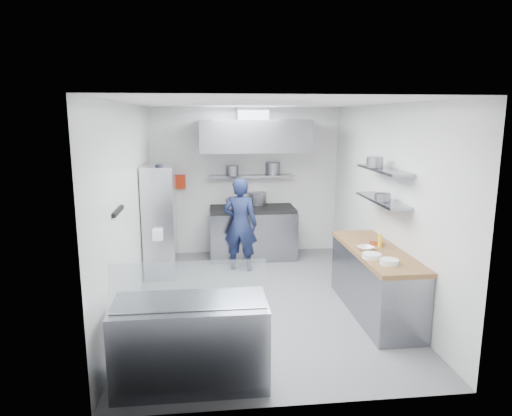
{
  "coord_description": "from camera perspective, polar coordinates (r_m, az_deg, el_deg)",
  "views": [
    {
      "loc": [
        -0.75,
        -6.21,
        2.62
      ],
      "look_at": [
        0.0,
        0.6,
        1.25
      ],
      "focal_mm": 32.0,
      "sensor_mm": 36.0,
      "label": 1
    }
  ],
  "objects": [
    {
      "name": "over_range_shelf",
      "position": [
        8.66,
        -0.61,
        4.0
      ],
      "size": [
        1.6,
        0.3,
        0.04
      ],
      "primitive_type": "cube",
      "color": "gray",
      "rests_on": "wall_back"
    },
    {
      "name": "display_glass",
      "position": [
        4.38,
        -8.39,
        -9.53
      ],
      "size": [
        1.47,
        0.19,
        0.42
      ],
      "primitive_type": "cube",
      "rotation": [
        -0.38,
        0.0,
        0.0
      ],
      "color": "silver",
      "rests_on": "display_case"
    },
    {
      "name": "cooktop",
      "position": [
        8.52,
        -0.44,
        -0.14
      ],
      "size": [
        1.57,
        0.78,
        0.06
      ],
      "primitive_type": "cube",
      "color": "black",
      "rests_on": "gas_range"
    },
    {
      "name": "wall_left",
      "position": [
        6.42,
        -15.58,
        -0.07
      ],
      "size": [
        2.8,
        5.0,
        0.02
      ],
      "primitive_type": "cube",
      "rotation": [
        1.57,
        0.0,
        1.57
      ],
      "color": "white",
      "rests_on": "floor"
    },
    {
      "name": "wall_right",
      "position": [
        6.83,
        15.77,
        0.58
      ],
      "size": [
        2.8,
        5.0,
        0.02
      ],
      "primitive_type": "cube",
      "rotation": [
        1.57,
        0.0,
        -1.57
      ],
      "color": "white",
      "rests_on": "floor"
    },
    {
      "name": "rack_bin_a",
      "position": [
        7.38,
        -12.17,
        -3.23
      ],
      "size": [
        0.15,
        0.19,
        0.17
      ],
      "primitive_type": "cube",
      "color": "white",
      "rests_on": "wire_rack"
    },
    {
      "name": "stock_pot_mid",
      "position": [
        8.79,
        0.12,
        1.2
      ],
      "size": [
        0.37,
        0.37,
        0.24
      ],
      "primitive_type": "cylinder",
      "color": "slate",
      "rests_on": "cooktop"
    },
    {
      "name": "wall_shelf_lower",
      "position": [
        6.48,
        15.49,
        0.93
      ],
      "size": [
        0.3,
        1.3,
        0.04
      ],
      "primitive_type": "cube",
      "color": "gray",
      "rests_on": "wall_right"
    },
    {
      "name": "plate_stack_b",
      "position": [
        5.86,
        14.28,
        -5.81
      ],
      "size": [
        0.24,
        0.24,
        0.06
      ],
      "primitive_type": "cylinder",
      "color": "white",
      "rests_on": "prep_counter_top"
    },
    {
      "name": "shelf_pot_c",
      "position": [
        6.32,
        15.54,
        1.32
      ],
      "size": [
        0.21,
        0.21,
        0.1
      ],
      "primitive_type": "cylinder",
      "color": "slate",
      "rests_on": "wall_shelf_lower"
    },
    {
      "name": "knife_strip",
      "position": [
        5.51,
        -16.86,
        -0.37
      ],
      "size": [
        0.04,
        0.55,
        0.05
      ],
      "primitive_type": "cube",
      "color": "black",
      "rests_on": "wall_left"
    },
    {
      "name": "prep_counter_top",
      "position": [
        6.29,
        14.83,
        -5.24
      ],
      "size": [
        0.65,
        2.04,
        0.06
      ],
      "primitive_type": "cube",
      "color": "brown",
      "rests_on": "prep_counter_base"
    },
    {
      "name": "wall_back",
      "position": [
        8.83,
        -1.36,
        3.35
      ],
      "size": [
        3.6,
        2.8,
        0.02
      ],
      "primitive_type": "cube",
      "rotation": [
        1.57,
        0.0,
        0.0
      ],
      "color": "white",
      "rests_on": "floor"
    },
    {
      "name": "rack_bin_b",
      "position": [
        7.66,
        -12.03,
        1.13
      ],
      "size": [
        0.14,
        0.18,
        0.16
      ],
      "primitive_type": "cube",
      "color": "yellow",
      "rests_on": "wire_rack"
    },
    {
      "name": "red_firebox",
      "position": [
        8.75,
        -9.52,
        3.26
      ],
      "size": [
        0.22,
        0.1,
        0.26
      ],
      "primitive_type": "cube",
      "color": "#B7280E",
      "rests_on": "wall_back"
    },
    {
      "name": "copper_pan",
      "position": [
        6.5,
        14.81,
        -4.15
      ],
      "size": [
        0.17,
        0.17,
        0.06
      ],
      "primitive_type": "cylinder",
      "color": "#D9663D",
      "rests_on": "prep_counter_top"
    },
    {
      "name": "gas_range",
      "position": [
        8.63,
        -0.44,
        -3.26
      ],
      "size": [
        1.6,
        0.8,
        0.9
      ],
      "primitive_type": "cube",
      "color": "gray",
      "rests_on": "floor"
    },
    {
      "name": "floor",
      "position": [
        6.78,
        0.57,
        -11.42
      ],
      "size": [
        5.0,
        5.0,
        0.0
      ],
      "primitive_type": "plane",
      "color": "slate",
      "rests_on": "ground"
    },
    {
      "name": "wall_front",
      "position": [
        3.98,
        4.95,
        -6.57
      ],
      "size": [
        3.6,
        2.8,
        0.02
      ],
      "primitive_type": "cube",
      "rotation": [
        -1.57,
        0.0,
        0.0
      ],
      "color": "white",
      "rests_on": "floor"
    },
    {
      "name": "shelf_pot_d",
      "position": [
        6.51,
        14.63,
        5.56
      ],
      "size": [
        0.23,
        0.23,
        0.14
      ],
      "primitive_type": "cylinder",
      "color": "slate",
      "rests_on": "wall_shelf_upper"
    },
    {
      "name": "shelf_pot_b",
      "position": [
        8.85,
        2.1,
        5.0
      ],
      "size": [
        0.29,
        0.29,
        0.22
      ],
      "primitive_type": "cylinder",
      "color": "slate",
      "rests_on": "over_range_shelf"
    },
    {
      "name": "extractor_hood",
      "position": [
        8.19,
        -0.33,
        9.06
      ],
      "size": [
        1.9,
        1.15,
        0.55
      ],
      "primitive_type": "cube",
      "color": "gray",
      "rests_on": "wall_back"
    },
    {
      "name": "stock_pot_left",
      "position": [
        8.4,
        -2.95,
        0.58
      ],
      "size": [
        0.25,
        0.25,
        0.2
      ],
      "primitive_type": "cylinder",
      "color": "slate",
      "rests_on": "cooktop"
    },
    {
      "name": "rack_jar",
      "position": [
        7.35,
        -11.98,
        4.66
      ],
      "size": [
        0.12,
        0.12,
        0.18
      ],
      "primitive_type": "cylinder",
      "color": "black",
      "rests_on": "wire_rack"
    },
    {
      "name": "display_case",
      "position": [
        4.75,
        -8.11,
        -16.31
      ],
      "size": [
        1.5,
        0.7,
        0.85
      ],
      "primitive_type": "cube",
      "color": "gray",
      "rests_on": "floor"
    },
    {
      "name": "ceiling",
      "position": [
        6.26,
        0.62,
        12.96
      ],
      "size": [
        5.0,
        5.0,
        0.0
      ],
      "primitive_type": "plane",
      "rotation": [
        3.14,
        0.0,
        0.0
      ],
      "color": "silver",
      "rests_on": "wall_back"
    },
    {
      "name": "squeeze_bottle",
      "position": [
        6.36,
        15.24,
        -3.96
      ],
      "size": [
        0.05,
        0.05,
        0.18
      ],
      "primitive_type": "cylinder",
      "color": "yellow",
      "rests_on": "prep_counter_top"
    },
    {
      "name": "wire_rack",
      "position": [
        7.79,
        -11.88,
        -1.51
      ],
      "size": [
        0.5,
        0.9,
        1.85
      ],
      "primitive_type": "cube",
      "color": "silver",
      "rests_on": "floor"
    },
    {
      "name": "chef",
      "position": [
        7.84,
        -1.97,
        -2.04
      ],
      "size": [
        0.68,
        0.54,
        1.62
      ],
      "primitive_type": "imported",
      "rotation": [
        0.0,
        0.0,
        2.85
      ],
      "color": "#151D3F",
      "rests_on": "floor"
    },
    {
      "name": "shelf_pot_a",
      "position": [
        8.63,
        -2.97,
        4.7
      ],
      "size": [
        0.23,
        0.23,
        0.18
      ],
      "primitive_type": "cylinder",
      "color": "slate",
      "rests_on": "over_range_shelf"
    },
    {
      "name": "plate_stack_a",
      "position": [
        5.68,
        16.3,
        -6.46
      ],
      "size": [
        0.22,
        0.22,
        0.06
      ],
      "primitive_type": "cylinder",
      "color": "white",
      "rests_on": "prep_counter_top"
    },
    {
      "name": "mixing_bowl",
      "position": [
        6.18,
        13.53,
        -4.92
      ],
      "size": [
        0.27,
        0.27,
        0.05
      ],
      "primitive_type": "imported",
      "rotation": [
        0.0,
        0.0,
        0.33
      ],
      "color": "white",
      "rests_on": "prep_counter_top"
    },
    {
      "name": "wall_shelf_upper",
      "position": [
        6.42,
        15.69,
        4.63
      ],
      "size": [
        0.3,
        1.3,
        0.04
      ],
      "primitive_type": "cube",
      "color": "gray",
      "rests_on": "wall_right"
    },
    {
      "name": "hood_duct",
      "position": [
        8.41,
        -0.49,
        11.71
      ],
      "size": [
        0.55,
        0.55,
        0.24
      ],
      "primitive_type": "cube",
      "color": "slate",
      "rests_on": "extractor_hood"
    },
    {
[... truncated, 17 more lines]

